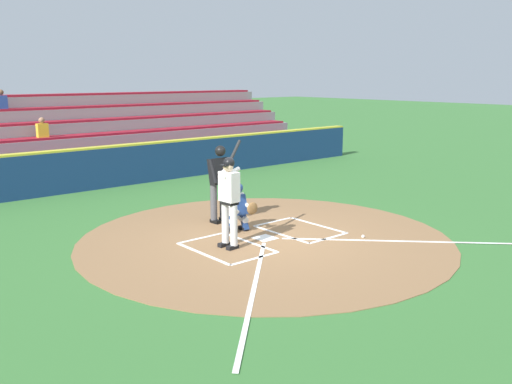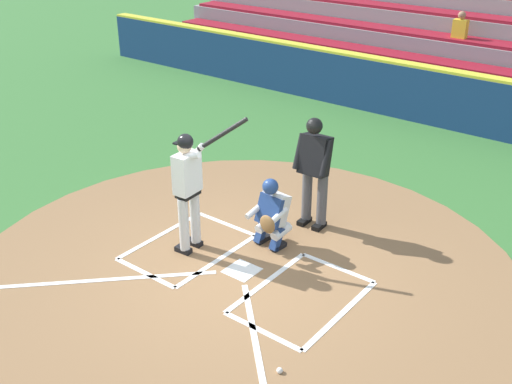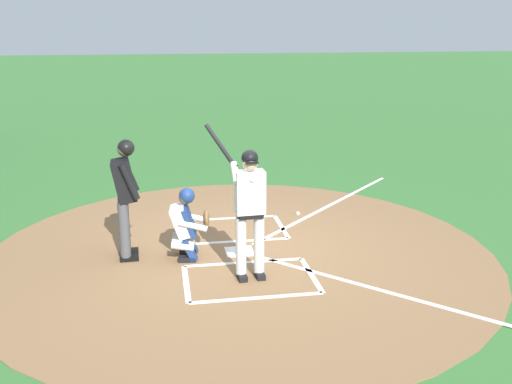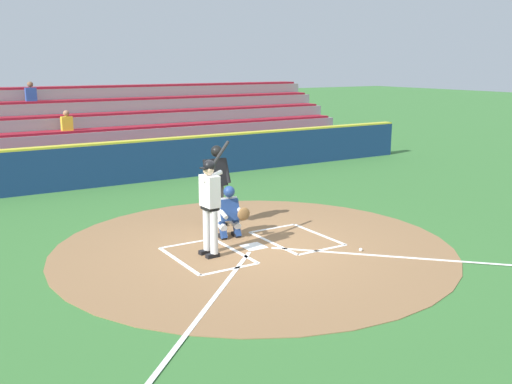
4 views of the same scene
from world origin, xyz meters
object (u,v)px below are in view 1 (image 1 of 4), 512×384
at_px(batter, 229,195).
at_px(catcher, 238,206).
at_px(plate_umpire, 219,178).
at_px(baseball, 363,236).

xyz_separation_m(batter, catcher, (-0.88, -0.83, -0.51)).
distance_m(catcher, plate_umpire, 1.04).
relative_size(batter, catcher, 1.88).
xyz_separation_m(batter, plate_umpire, (-1.04, -1.73, -0.02)).
distance_m(batter, plate_umpire, 2.02).
distance_m(batter, baseball, 3.13).
height_order(plate_umpire, baseball, plate_umpire).
height_order(batter, catcher, batter).
distance_m(catcher, baseball, 2.84).
bearing_deg(catcher, plate_umpire, -99.78).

